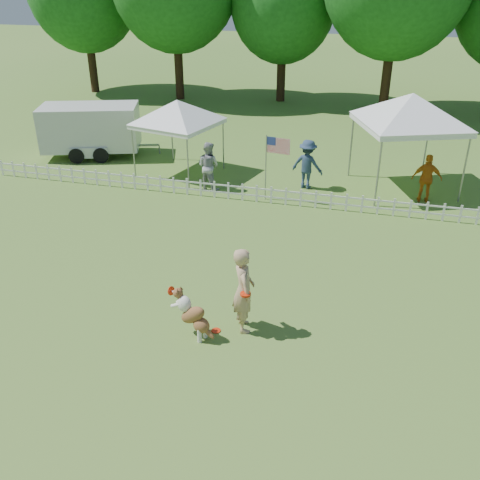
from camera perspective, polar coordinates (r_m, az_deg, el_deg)
The scene contains 13 objects.
ground at distance 12.15m, azimuth -2.52°, elevation -8.79°, with size 120.00×120.00×0.00m, color #3A6A21.
picket_fence at distance 17.99m, azimuth 4.12°, elevation 4.73°, with size 22.00×0.08×0.60m, color white, non-canonical shape.
handler at distance 11.44m, azimuth 0.39°, elevation -5.34°, with size 0.72×0.47×1.96m, color tan.
dog at distance 11.47m, azimuth -4.99°, elevation -8.00°, with size 1.04×0.35×1.08m, color brown, non-canonical shape.
frisbee_on_turf at distance 11.89m, azimuth -2.58°, elevation -9.63°, with size 0.20×0.20×0.02m, color red.
canopy_tent_left at distance 20.66m, azimuth -6.54°, elevation 10.75°, with size 2.66×2.66×2.75m, color white, non-canonical shape.
canopy_tent_right at distance 19.75m, azimuth 17.31°, elevation 9.81°, with size 3.21×3.21×3.31m, color white, non-canonical shape.
cargo_trailer at distance 23.53m, azimuth -15.62°, elevation 11.20°, with size 4.87×2.14×2.14m, color silver, non-canonical shape.
flag_pole at distance 18.08m, azimuth 2.77°, elevation 7.69°, with size 0.87×0.09×2.25m, color gray, non-canonical shape.
spectator_a at distance 19.08m, azimuth -3.39°, elevation 7.89°, with size 0.84×0.65×1.73m, color #A0A1A6.
spectator_b at distance 19.30m, azimuth 7.19°, elevation 8.02°, with size 1.14×0.66×1.77m, color navy.
spectator_c at distance 19.02m, azimuth 19.30°, elevation 6.21°, with size 0.97×0.40×1.66m, color #C96717.
tree_center_left at distance 32.51m, azimuth 4.63°, elevation 23.06°, with size 6.00×6.00×9.80m, color #164E17, non-canonical shape.
Camera 1 is at (3.06, -9.37, 7.10)m, focal length 40.00 mm.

